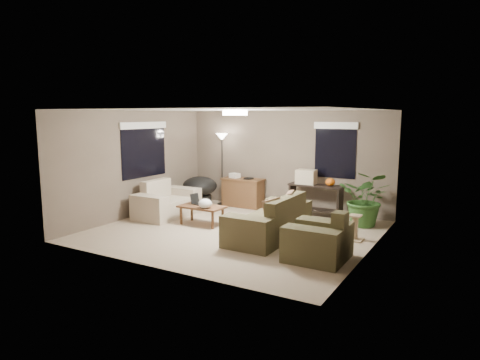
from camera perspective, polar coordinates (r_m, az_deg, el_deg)
The scene contains 20 objects.
room_shell at distance 8.75m, azimuth -0.66°, elevation 1.12°, with size 5.50×5.50×5.50m.
main_sofa at distance 8.47m, azimuth 4.19°, elevation -5.74°, with size 0.95×2.20×0.85m.
throw_pillows at distance 8.29m, azimuth 5.81°, elevation -3.56°, with size 0.35×1.39×0.47m.
loveseat at distance 10.38m, azimuth -9.82°, elevation -3.12°, with size 0.90×1.60×0.85m.
armchair at distance 7.34m, azimuth 10.45°, elevation -8.13°, with size 0.95×1.00×0.85m.
coffee_table at distance 9.45m, azimuth -5.13°, elevation -3.83°, with size 1.00×0.55×0.42m.
laptop at distance 9.60m, azimuth -5.62°, elevation -2.90°, with size 0.40×0.31×0.24m.
plastic_bag at distance 9.18m, azimuth -4.66°, elevation -3.14°, with size 0.29×0.26×0.21m, color white.
desk at distance 11.24m, azimuth 0.39°, elevation -1.66°, with size 1.10×0.50×0.75m.
desk_papers at distance 11.24m, azimuth -0.33°, elevation 0.52°, with size 0.70×0.30×0.12m.
console_table at distance 10.41m, azimuth 10.04°, elevation -2.32°, with size 1.30×0.40×0.75m.
pumpkin at distance 10.22m, azimuth 11.94°, elevation -0.27°, with size 0.22×0.22×0.18m, color orange.
cardboard_box at distance 10.41m, azimuth 8.82°, elevation 0.42°, with size 0.46×0.34×0.34m, color beige.
papasan_chair at distance 11.29m, azimuth -5.38°, elevation -1.21°, with size 0.96×0.96×0.80m.
floor_lamp at distance 11.39m, azimuth -2.43°, elevation 4.65°, with size 0.32×0.32×1.91m.
ceiling_fixture at distance 8.67m, azimuth -0.67°, elevation 8.94°, with size 0.50×0.50×0.10m, color white.
houseplant at distance 9.66m, azimuth 16.48°, elevation -3.18°, with size 1.09×1.21×0.95m, color #2D5923.
cat_scratching_post at distance 8.58m, azimuth 15.06°, elevation -6.38°, with size 0.32×0.32×0.50m.
window_left at distance 10.57m, azimuth -12.68°, elevation 5.14°, with size 0.05×1.56×1.33m.
window_back at distance 10.43m, azimuth 12.60°, elevation 5.11°, with size 1.06×0.05×1.33m.
Camera 1 is at (4.43, -7.45, 2.41)m, focal length 32.00 mm.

